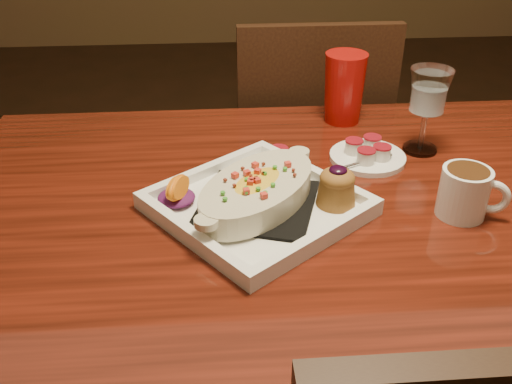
{
  "coord_description": "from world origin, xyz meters",
  "views": [
    {
      "loc": [
        -0.25,
        -0.82,
        1.29
      ],
      "look_at": [
        -0.19,
        0.03,
        0.77
      ],
      "focal_mm": 40.0,
      "sensor_mm": 36.0,
      "label": 1
    }
  ],
  "objects": [
    {
      "name": "goblet",
      "position": [
        0.16,
        0.2,
        0.87
      ],
      "size": [
        0.08,
        0.08,
        0.17
      ],
      "color": "silver",
      "rests_on": "table"
    },
    {
      "name": "coffee_mug",
      "position": [
        0.16,
        -0.04,
        0.8
      ],
      "size": [
        0.11,
        0.08,
        0.09
      ],
      "rotation": [
        0.0,
        0.0,
        -0.39
      ],
      "color": "white",
      "rests_on": "table"
    },
    {
      "name": "creamer_loose",
      "position": [
        -0.13,
        0.18,
        0.77
      ],
      "size": [
        0.04,
        0.04,
        0.03
      ],
      "color": "silver",
      "rests_on": "table"
    },
    {
      "name": "plate",
      "position": [
        -0.18,
        0.0,
        0.78
      ],
      "size": [
        0.42,
        0.42,
        0.08
      ],
      "rotation": [
        0.0,
        0.0,
        0.66
      ],
      "color": "white",
      "rests_on": "table"
    },
    {
      "name": "chair_far",
      "position": [
        -0.0,
        0.63,
        0.51
      ],
      "size": [
        0.42,
        0.42,
        0.93
      ],
      "rotation": [
        0.0,
        0.0,
        3.14
      ],
      "color": "black",
      "rests_on": "floor"
    },
    {
      "name": "saucer",
      "position": [
        0.04,
        0.17,
        0.76
      ],
      "size": [
        0.15,
        0.15,
        0.1
      ],
      "color": "white",
      "rests_on": "table"
    },
    {
      "name": "table",
      "position": [
        0.0,
        0.0,
        0.65
      ],
      "size": [
        1.5,
        0.9,
        0.75
      ],
      "color": "maroon",
      "rests_on": "floor"
    },
    {
      "name": "red_tumbler",
      "position": [
        0.03,
        0.36,
        0.83
      ],
      "size": [
        0.09,
        0.09,
        0.16
      ],
      "primitive_type": "cone",
      "color": "#AA0F0C",
      "rests_on": "table"
    }
  ]
}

